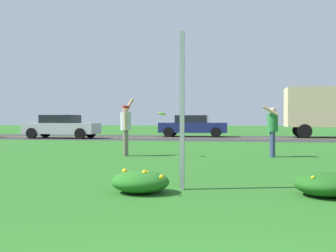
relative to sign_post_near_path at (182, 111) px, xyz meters
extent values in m
plane|color=#26601E|center=(0.92, 6.81, -1.34)|extent=(120.00, 120.00, 0.00)
cube|color=#2D2D30|center=(0.92, 18.66, -1.34)|extent=(120.00, 7.55, 0.01)
cube|color=yellow|center=(0.92, 18.66, -1.33)|extent=(120.00, 0.16, 0.00)
ellipsoid|color=#1E5619|center=(2.27, -0.22, -1.16)|extent=(0.94, 0.97, 0.37)
sphere|color=yellow|center=(2.37, -0.08, -1.04)|extent=(0.05, 0.05, 0.05)
sphere|color=yellow|center=(2.31, 0.07, -1.10)|extent=(0.08, 0.08, 0.08)
sphere|color=yellow|center=(2.04, -0.50, -1.02)|extent=(0.05, 0.05, 0.05)
ellipsoid|color=#23661E|center=(-0.63, -0.43, -1.17)|extent=(0.95, 0.83, 0.36)
sphere|color=yellow|center=(-0.24, -0.66, -1.04)|extent=(0.07, 0.07, 0.07)
sphere|color=yellow|center=(-0.51, -0.47, -1.02)|extent=(0.09, 0.09, 0.09)
sphere|color=yellow|center=(-0.92, -0.33, -1.01)|extent=(0.09, 0.09, 0.09)
sphere|color=yellow|center=(-0.48, -0.33, -1.04)|extent=(0.06, 0.06, 0.06)
sphere|color=yellow|center=(-0.53, -0.54, -0.99)|extent=(0.08, 0.08, 0.08)
sphere|color=yellow|center=(-0.48, -0.46, -1.11)|extent=(0.07, 0.07, 0.07)
sphere|color=yellow|center=(-1.05, -0.31, -1.11)|extent=(0.05, 0.05, 0.05)
cube|color=#93969B|center=(0.00, 0.00, 0.00)|extent=(0.07, 0.10, 2.69)
cylinder|color=#B2B2B7|center=(-2.64, 5.93, -0.21)|extent=(0.34, 0.34, 0.59)
sphere|color=tan|center=(-2.64, 5.93, 0.18)|extent=(0.21, 0.21, 0.21)
cylinder|color=#726B5B|center=(-2.65, 6.02, -0.93)|extent=(0.14, 0.14, 0.83)
cylinder|color=#726B5B|center=(-2.63, 5.85, -0.93)|extent=(0.14, 0.14, 0.83)
cylinder|color=tan|center=(-2.60, 6.13, 0.28)|extent=(0.37, 0.12, 0.52)
cylinder|color=tan|center=(-2.60, 5.74, -0.23)|extent=(0.12, 0.10, 0.56)
cylinder|color=red|center=(-2.64, 5.93, 0.25)|extent=(0.22, 0.22, 0.07)
cylinder|color=red|center=(-2.55, 5.94, 0.22)|extent=(0.15, 0.15, 0.02)
cylinder|color=#287038|center=(2.03, 6.34, -0.26)|extent=(0.34, 0.34, 0.56)
sphere|color=tan|center=(2.03, 6.34, 0.12)|extent=(0.21, 0.21, 0.21)
cylinder|color=navy|center=(2.04, 6.26, -0.94)|extent=(0.14, 0.14, 0.80)
cylinder|color=navy|center=(2.03, 6.43, -0.94)|extent=(0.14, 0.14, 0.80)
cylinder|color=tan|center=(1.96, 6.14, 0.11)|extent=(0.51, 0.13, 0.34)
cylinder|color=tan|center=(2.00, 6.54, -0.28)|extent=(0.12, 0.10, 0.53)
cylinder|color=#8CD133|center=(-1.43, 5.86, 0.02)|extent=(0.26, 0.26, 0.10)
torus|color=#8CD133|center=(-1.43, 5.86, 0.02)|extent=(0.26, 0.26, 0.10)
cube|color=#B7BABF|center=(-9.80, 16.96, -0.72)|extent=(4.50, 1.82, 0.66)
cube|color=black|center=(-9.90, 16.96, -0.15)|extent=(2.10, 1.64, 0.52)
cylinder|color=black|center=(-8.25, 17.85, -1.01)|extent=(0.66, 0.22, 0.66)
cylinder|color=black|center=(-8.25, 16.07, -1.01)|extent=(0.66, 0.22, 0.66)
cylinder|color=black|center=(-11.35, 17.85, -1.01)|extent=(0.66, 0.22, 0.66)
cylinder|color=black|center=(-11.35, 16.07, -1.01)|extent=(0.66, 0.22, 0.66)
cube|color=navy|center=(-1.95, 20.36, -0.72)|extent=(4.50, 1.82, 0.66)
cube|color=black|center=(-2.05, 20.36, -0.15)|extent=(2.10, 1.64, 0.52)
cylinder|color=black|center=(-0.40, 21.25, -1.01)|extent=(0.66, 0.22, 0.66)
cylinder|color=black|center=(-0.40, 19.47, -1.01)|extent=(0.66, 0.22, 0.66)
cylinder|color=black|center=(-3.50, 21.25, -1.01)|extent=(0.66, 0.22, 0.66)
cylinder|color=black|center=(-3.50, 19.47, -1.01)|extent=(0.66, 0.22, 0.66)
cube|color=#CCBC8C|center=(6.35, 20.36, 0.61)|extent=(4.60, 2.30, 2.50)
cylinder|color=black|center=(5.06, 21.46, -0.90)|extent=(0.88, 0.26, 0.88)
cylinder|color=black|center=(5.06, 19.26, -0.90)|extent=(0.88, 0.26, 0.88)
camera|label=1|loc=(0.91, -6.85, -0.14)|focal=43.49mm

